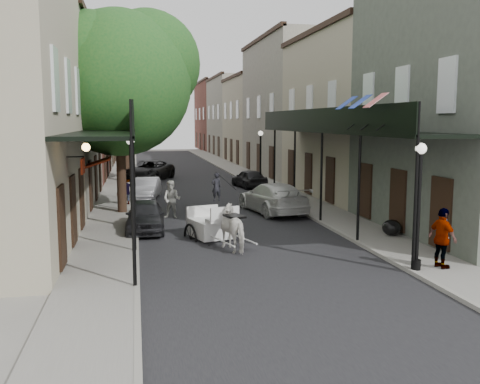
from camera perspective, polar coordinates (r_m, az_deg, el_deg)
name	(u,v)px	position (r m, az deg, el deg)	size (l,w,h in m)	color
ground	(264,263)	(17.04, 2.58, -7.57)	(140.00, 140.00, 0.00)	gray
road	(195,187)	(36.46, -4.83, 0.53)	(8.00, 90.00, 0.01)	black
sidewalk_left	(120,188)	(36.26, -12.71, 0.42)	(2.20, 90.00, 0.12)	gray
sidewalk_right	(266,185)	(37.32, 2.83, 0.80)	(2.20, 90.00, 0.12)	gray
building_row_left	(76,111)	(46.23, -17.06, 8.22)	(5.00, 80.00, 10.50)	#A09A80
building_row_right	(279,112)	(47.65, 4.21, 8.50)	(5.00, 80.00, 10.50)	gray
gallery_left	(113,131)	(22.98, -13.36, 6.38)	(2.20, 18.05, 4.88)	black
gallery_right	(332,130)	(24.55, 9.74, 6.54)	(2.20, 18.05, 4.88)	black
tree_near	(127,77)	(26.24, -11.93, 11.86)	(7.31, 6.80, 9.63)	#382619
tree_far	(130,102)	(40.18, -11.69, 9.38)	(6.45, 6.00, 8.61)	#382619
lamppost_right_near	(419,205)	(16.28, 18.51, -1.29)	(0.32, 0.32, 3.71)	black
lamppost_left	(131,181)	(22.11, -11.51, 1.19)	(0.32, 0.32, 3.71)	black
lamppost_right_far	(260,158)	(34.99, 2.20, 3.62)	(0.32, 0.32, 3.71)	black
horse	(236,228)	(18.55, -0.47, -3.85)	(0.84, 1.84, 1.55)	white
carriage	(207,211)	(20.65, -3.55, -2.04)	(2.01, 2.56, 2.59)	black
pedestrian_walking	(172,200)	(24.70, -7.29, -0.80)	(0.85, 0.67, 1.76)	beige
pedestrian_sidewalk_left	(126,189)	(28.57, -12.04, 0.27)	(1.01, 0.58, 1.57)	gray
pedestrian_sidewalk_right	(442,238)	(16.87, 20.79, -4.64)	(1.06, 0.44, 1.80)	gray
car_left_near	(145,216)	(21.99, -10.07, -2.52)	(1.51, 3.75, 1.28)	black
car_left_mid	(146,188)	(31.29, -9.95, 0.39)	(1.28, 3.67, 1.21)	#A8A7AD
car_left_far	(149,171)	(41.08, -9.66, 2.28)	(2.46, 5.34, 1.48)	black
car_right_near	(273,198)	(26.07, 3.50, -0.63)	(2.07, 5.10, 1.48)	silver
car_right_far	(249,178)	(35.97, 0.98, 1.46)	(1.48, 3.68, 1.25)	black
trash_bags	(392,227)	(21.37, 15.94, -3.62)	(0.98, 1.13, 0.62)	black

